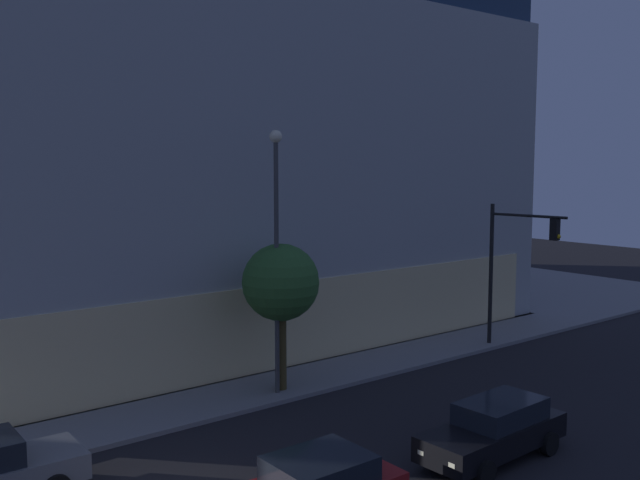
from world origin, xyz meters
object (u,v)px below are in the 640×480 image
at_px(modern_building, 157,146).
at_px(street_lamp_sidewalk, 276,233).
at_px(sidewalk_tree, 281,284).
at_px(car_black, 495,429).
at_px(traffic_light_far_corner, 513,254).

relative_size(modern_building, street_lamp_sidewalk, 3.37).
bearing_deg(sidewalk_tree, modern_building, 77.74).
height_order(street_lamp_sidewalk, car_black, street_lamp_sidewalk).
xyz_separation_m(traffic_light_far_corner, sidewalk_tree, (-11.25, 1.53, -0.31)).
bearing_deg(traffic_light_far_corner, street_lamp_sidewalk, 173.59).
distance_m(street_lamp_sidewalk, car_black, 9.62).
relative_size(traffic_light_far_corner, street_lamp_sidewalk, 0.68).
height_order(modern_building, traffic_light_far_corner, modern_building).
relative_size(sidewalk_tree, car_black, 1.08).
xyz_separation_m(traffic_light_far_corner, car_black, (-9.92, -6.78, -3.43)).
relative_size(traffic_light_far_corner, sidewalk_tree, 1.20).
bearing_deg(car_black, sidewalk_tree, 99.07).
distance_m(traffic_light_far_corner, sidewalk_tree, 11.35).
bearing_deg(street_lamp_sidewalk, modern_building, 76.86).
height_order(street_lamp_sidewalk, sidewalk_tree, street_lamp_sidewalk).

